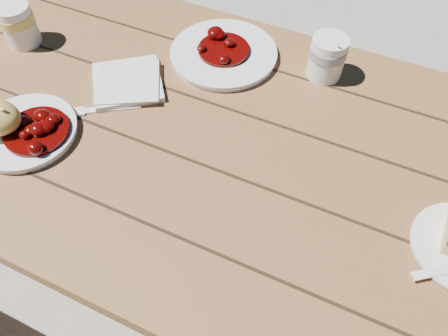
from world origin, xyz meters
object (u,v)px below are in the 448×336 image
at_px(main_plate, 26,132).
at_px(coffee_cup, 327,58).
at_px(picnic_table, 197,172).
at_px(second_plate, 224,54).
at_px(second_cup, 19,25).

xyz_separation_m(main_plate, coffee_cup, (0.50, 0.43, 0.04)).
xyz_separation_m(picnic_table, second_plate, (-0.04, 0.23, 0.17)).
xyz_separation_m(main_plate, second_cup, (-0.20, 0.24, 0.04)).
xyz_separation_m(picnic_table, second_cup, (-0.51, 0.08, 0.21)).
bearing_deg(picnic_table, coffee_cup, 53.72).
xyz_separation_m(coffee_cup, second_cup, (-0.71, -0.19, 0.00)).
bearing_deg(second_cup, main_plate, -49.80).
bearing_deg(second_cup, coffee_cup, 15.36).
distance_m(picnic_table, main_plate, 0.38).
bearing_deg(main_plate, second_cup, 130.20).
relative_size(coffee_cup, second_cup, 1.00).
height_order(coffee_cup, second_plate, coffee_cup).
bearing_deg(picnic_table, second_plate, 99.08).
relative_size(main_plate, second_plate, 0.82).
xyz_separation_m(main_plate, second_plate, (0.27, 0.40, 0.00)).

